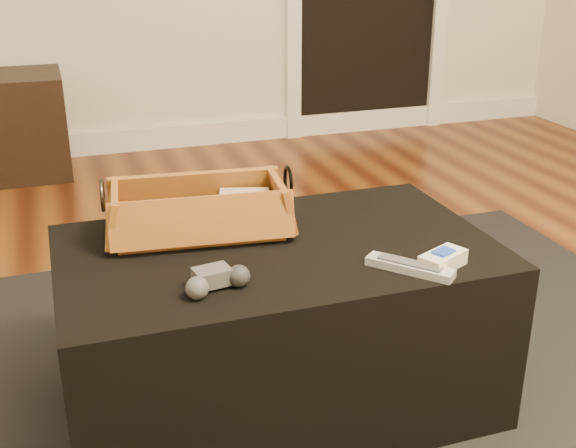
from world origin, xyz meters
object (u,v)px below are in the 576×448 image
object	(u,v)px
ottoman	(278,325)
tv_remote	(191,226)
wicker_basket	(199,213)
silver_remote	(410,267)
cream_gadget	(443,260)
game_controller	(216,280)

from	to	relation	value
ottoman	tv_remote	distance (m)	0.32
wicker_basket	silver_remote	xyz separation A→B (m)	(0.38, -0.35, -0.04)
tv_remote	cream_gadget	world-z (taller)	same
ottoman	silver_remote	xyz separation A→B (m)	(0.23, -0.22, 0.22)
silver_remote	wicker_basket	bearing A→B (deg)	137.41
game_controller	silver_remote	world-z (taller)	game_controller
tv_remote	cream_gadget	size ratio (longest dim) A/B	1.90
tv_remote	game_controller	world-z (taller)	game_controller
silver_remote	cream_gadget	bearing A→B (deg)	-4.28
tv_remote	game_controller	size ratio (longest dim) A/B	1.55
tv_remote	wicker_basket	bearing A→B (deg)	30.87
tv_remote	silver_remote	xyz separation A→B (m)	(0.40, -0.34, -0.02)
game_controller	silver_remote	size ratio (longest dim) A/B	0.86
wicker_basket	cream_gadget	distance (m)	0.58
wicker_basket	silver_remote	bearing A→B (deg)	-42.59
wicker_basket	silver_remote	distance (m)	0.52
ottoman	wicker_basket	world-z (taller)	wicker_basket
game_controller	tv_remote	bearing A→B (deg)	88.40
silver_remote	tv_remote	bearing A→B (deg)	140.29
silver_remote	cream_gadget	world-z (taller)	cream_gadget
tv_remote	wicker_basket	xyz separation A→B (m)	(0.02, 0.01, 0.02)
ottoman	tv_remote	bearing A→B (deg)	146.01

